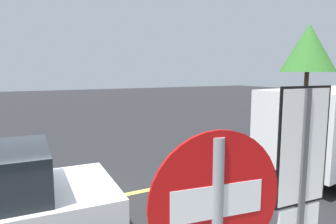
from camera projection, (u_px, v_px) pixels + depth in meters
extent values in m
plane|color=#262628|center=(48.00, 211.00, 5.69)|extent=(80.00, 80.00, 0.00)
cube|color=#E0D14C|center=(182.00, 183.00, 7.09)|extent=(28.00, 0.16, 0.01)
cylinder|color=red|center=(217.00, 201.00, 1.56)|extent=(0.75, 0.13, 0.76)
cube|color=white|center=(217.00, 201.00, 1.56)|extent=(0.53, 0.11, 0.18)
cube|color=white|center=(303.00, 147.00, 2.43)|extent=(0.50, 0.06, 0.95)
cube|color=black|center=(303.00, 147.00, 2.43)|extent=(0.54, 0.05, 0.99)
cube|color=white|center=(299.00, 218.00, 2.51)|extent=(0.45, 0.05, 0.20)
cube|color=black|center=(301.00, 113.00, 6.83)|extent=(0.38, 1.85, 0.80)
cylinder|color=black|center=(270.00, 157.00, 7.99)|extent=(0.79, 0.35, 0.76)
cylinder|color=black|center=(336.00, 140.00, 10.00)|extent=(0.79, 0.35, 0.76)
cylinder|color=black|center=(61.00, 202.00, 5.32)|extent=(0.65, 0.25, 0.64)
cylinder|color=#513823|center=(306.00, 94.00, 18.18)|extent=(0.26, 0.26, 2.63)
cone|color=#387A2D|center=(308.00, 48.00, 17.82)|extent=(3.21, 3.21, 2.85)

